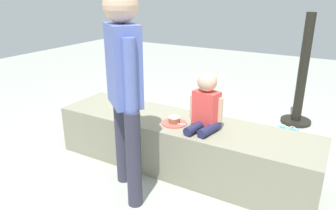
{
  "coord_description": "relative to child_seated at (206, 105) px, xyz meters",
  "views": [
    {
      "loc": [
        1.2,
        -2.33,
        1.58
      ],
      "look_at": [
        0.02,
        -0.28,
        0.71
      ],
      "focal_mm": 34.09,
      "sensor_mm": 36.0,
      "label": 1
    }
  ],
  "objects": [
    {
      "name": "child_seated",
      "position": [
        0.0,
        0.0,
        0.0
      ],
      "size": [
        0.28,
        0.33,
        0.48
      ],
      "color": "#23254C",
      "rests_on": "concrete_ledge"
    },
    {
      "name": "concrete_ledge",
      "position": [
        -0.24,
        0.03,
        -0.44
      ],
      "size": [
        2.39,
        0.59,
        0.46
      ],
      "primitive_type": "cube",
      "color": "gray",
      "rests_on": "ground_plane"
    },
    {
      "name": "adult_standing",
      "position": [
        -0.43,
        -0.52,
        0.29
      ],
      "size": [
        0.39,
        0.36,
        1.59
      ],
      "color": "#323041",
      "rests_on": "ground_plane"
    },
    {
      "name": "cake_plate",
      "position": [
        -0.27,
        -0.04,
        -0.19
      ],
      "size": [
        0.22,
        0.22,
        0.07
      ],
      "color": "#E0594C",
      "rests_on": "concrete_ledge"
    },
    {
      "name": "handbag_black_leather",
      "position": [
        -1.28,
        0.68,
        -0.57
      ],
      "size": [
        0.31,
        0.11,
        0.3
      ],
      "color": "black",
      "rests_on": "ground_plane"
    },
    {
      "name": "cake_box_white",
      "position": [
        -0.72,
        1.3,
        -0.62
      ],
      "size": [
        0.34,
        0.35,
        0.11
      ],
      "primitive_type": "cube",
      "rotation": [
        0.0,
        0.0,
        -0.26
      ],
      "color": "white",
      "rests_on": "ground_plane"
    },
    {
      "name": "railing_post",
      "position": [
        0.52,
        1.67,
        -0.15
      ],
      "size": [
        0.36,
        0.36,
        1.33
      ],
      "color": "black",
      "rests_on": "ground_plane"
    },
    {
      "name": "gift_bag",
      "position": [
        0.57,
        0.65,
        -0.51
      ],
      "size": [
        0.19,
        0.1,
        0.36
      ],
      "color": "#4C99E0",
      "rests_on": "ground_plane"
    },
    {
      "name": "water_bottle_near_gift",
      "position": [
        -1.02,
        0.56,
        -0.57
      ],
      "size": [
        0.06,
        0.06,
        0.22
      ],
      "color": "silver",
      "rests_on": "ground_plane"
    },
    {
      "name": "ground_plane",
      "position": [
        -0.24,
        0.03,
        -0.67
      ],
      "size": [
        12.0,
        12.0,
        0.0
      ],
      "primitive_type": "plane",
      "color": "#A1A59B"
    }
  ]
}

